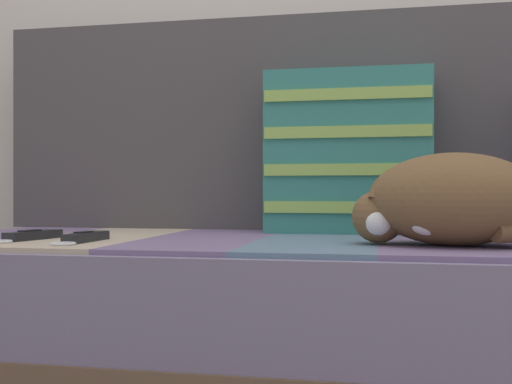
{
  "coord_description": "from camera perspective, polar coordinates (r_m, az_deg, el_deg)",
  "views": [
    {
      "loc": [
        0.02,
        -1.24,
        0.48
      ],
      "look_at": [
        -0.25,
        0.08,
        0.48
      ],
      "focal_mm": 45.0,
      "sensor_mm": 36.0,
      "label": 1
    }
  ],
  "objects": [
    {
      "name": "couch",
      "position": [
        1.43,
        10.92,
        -11.83
      ],
      "size": [
        2.1,
        0.79,
        0.38
      ],
      "color": "brown",
      "rests_on": "ground_plane"
    },
    {
      "name": "game_remote_near",
      "position": [
        1.42,
        -19.39,
        -3.68
      ],
      "size": [
        0.08,
        0.19,
        0.02
      ],
      "color": "black",
      "rests_on": "couch"
    },
    {
      "name": "game_remote_far",
      "position": [
        1.34,
        -15.01,
        -3.92
      ],
      "size": [
        0.05,
        0.19,
        0.02
      ],
      "color": "black",
      "rests_on": "couch"
    },
    {
      "name": "sofa_backrest",
      "position": [
        1.73,
        11.06,
        6.03
      ],
      "size": [
        2.06,
        0.14,
        0.56
      ],
      "color": "#474242",
      "rests_on": "couch"
    },
    {
      "name": "throw_pillow_striped",
      "position": [
        1.58,
        8.17,
        3.52
      ],
      "size": [
        0.4,
        0.14,
        0.39
      ],
      "color": "#337A70",
      "rests_on": "couch"
    },
    {
      "name": "sleeping_cat",
      "position": [
        1.25,
        16.62,
        -0.81
      ],
      "size": [
        0.38,
        0.23,
        0.17
      ],
      "color": "brown",
      "rests_on": "couch"
    }
  ]
}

